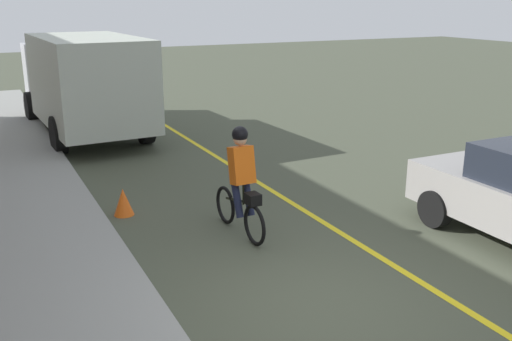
{
  "coord_description": "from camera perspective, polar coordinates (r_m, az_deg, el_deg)",
  "views": [
    {
      "loc": [
        -5.39,
        3.61,
        3.75
      ],
      "look_at": [
        2.83,
        -0.46,
        1.0
      ],
      "focal_mm": 40.5,
      "sensor_mm": 36.0,
      "label": 1
    }
  ],
  "objects": [
    {
      "name": "lane_line_centre",
      "position": [
        8.38,
        16.04,
        -10.58
      ],
      "size": [
        36.0,
        0.12,
        0.01
      ],
      "primitive_type": "cube",
      "color": "yellow",
      "rests_on": "ground"
    },
    {
      "name": "cyclist_lead",
      "position": [
        9.26,
        -1.47,
        -1.17
      ],
      "size": [
        1.71,
        0.37,
        1.83
      ],
      "rotation": [
        0.0,
        0.0,
        0.04
      ],
      "color": "black",
      "rests_on": "ground"
    },
    {
      "name": "traffic_cone_near",
      "position": [
        10.6,
        -12.97,
        -3.04
      ],
      "size": [
        0.36,
        0.36,
        0.5
      ],
      "primitive_type": "cone",
      "color": "orange",
      "rests_on": "ground"
    },
    {
      "name": "ground_plane",
      "position": [
        7.49,
        6.63,
        -13.48
      ],
      "size": [
        80.0,
        80.0,
        0.0
      ],
      "primitive_type": "plane",
      "color": "#444939"
    },
    {
      "name": "box_truck_background",
      "position": [
        16.99,
        -16.7,
        8.56
      ],
      "size": [
        6.81,
        2.77,
        2.78
      ],
      "rotation": [
        0.0,
        0.0,
        0.04
      ],
      "color": "beige",
      "rests_on": "ground"
    }
  ]
}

